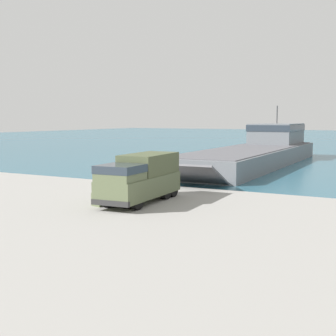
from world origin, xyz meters
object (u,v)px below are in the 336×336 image
at_px(mooring_bollard, 115,177).
at_px(soldier_on_ramp, 109,182).
at_px(landing_craft, 258,150).
at_px(cargo_crate, 101,199).
at_px(military_truck, 140,178).

bearing_deg(mooring_bollard, soldier_on_ramp, -57.79).
bearing_deg(landing_craft, cargo_crate, -91.57).
bearing_deg(mooring_bollard, cargo_crate, -59.41).
xyz_separation_m(soldier_on_ramp, cargo_crate, (1.35, -2.70, -0.66)).
xyz_separation_m(military_truck, mooring_bollard, (-6.86, 6.95, -1.15)).
bearing_deg(cargo_crate, soldier_on_ramp, 116.53).
height_order(soldier_on_ramp, cargo_crate, soldier_on_ramp).
bearing_deg(landing_craft, mooring_bollard, -105.37).
distance_m(landing_craft, military_truck, 28.89).
distance_m(military_truck, cargo_crate, 2.86).
xyz_separation_m(landing_craft, mooring_bollard, (-5.43, -21.91, -1.18)).
bearing_deg(soldier_on_ramp, cargo_crate, 85.44).
relative_size(landing_craft, military_truck, 4.94).
bearing_deg(soldier_on_ramp, military_truck, 137.49).
xyz_separation_m(mooring_bollard, cargo_crate, (5.37, -9.08, -0.05)).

